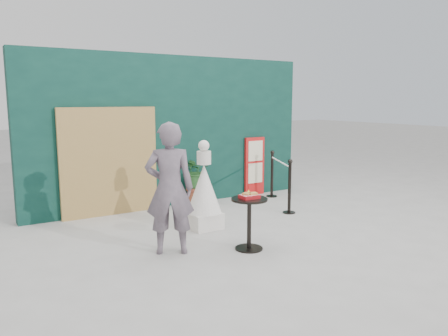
# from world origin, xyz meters

# --- Properties ---
(ground) EXTENTS (60.00, 60.00, 0.00)m
(ground) POSITION_xyz_m (0.00, 0.00, 0.00)
(ground) COLOR #ADAAA5
(ground) RESTS_ON ground
(back_wall) EXTENTS (6.00, 0.30, 3.00)m
(back_wall) POSITION_xyz_m (0.00, 3.15, 1.50)
(back_wall) COLOR #0A2D26
(back_wall) RESTS_ON ground
(bamboo_fence) EXTENTS (1.80, 0.08, 2.00)m
(bamboo_fence) POSITION_xyz_m (-1.40, 2.94, 1.00)
(bamboo_fence) COLOR tan
(bamboo_fence) RESTS_ON ground
(woman) EXTENTS (0.79, 0.68, 1.84)m
(woman) POSITION_xyz_m (-1.33, 0.48, 0.92)
(woman) COLOR slate
(woman) RESTS_ON ground
(menu_board) EXTENTS (0.50, 0.07, 1.30)m
(menu_board) POSITION_xyz_m (1.90, 2.95, 0.65)
(menu_board) COLOR red
(menu_board) RESTS_ON ground
(statue) EXTENTS (0.58, 0.58, 1.48)m
(statue) POSITION_xyz_m (-0.35, 1.26, 0.60)
(statue) COLOR silver
(statue) RESTS_ON ground
(cafe_table) EXTENTS (0.52, 0.52, 0.75)m
(cafe_table) POSITION_xyz_m (-0.32, 0.01, 0.50)
(cafe_table) COLOR black
(cafe_table) RESTS_ON ground
(food_basket) EXTENTS (0.26, 0.19, 0.11)m
(food_basket) POSITION_xyz_m (-0.31, 0.01, 0.79)
(food_basket) COLOR #AB1218
(food_basket) RESTS_ON cafe_table
(planter) EXTENTS (0.63, 0.55, 1.07)m
(planter) POSITION_xyz_m (0.30, 2.76, 0.62)
(planter) COLOR #973F31
(planter) RESTS_ON ground
(stanchion_barrier) EXTENTS (0.84, 1.54, 1.03)m
(stanchion_barrier) POSITION_xyz_m (1.80, 1.92, 0.49)
(stanchion_barrier) COLOR black
(stanchion_barrier) RESTS_ON ground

